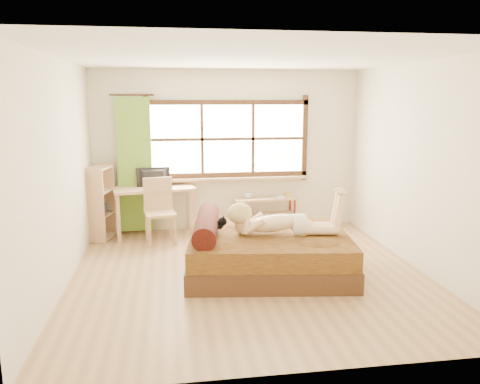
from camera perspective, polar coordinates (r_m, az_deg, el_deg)
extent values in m
plane|color=#9E754C|center=(6.13, 1.11, -9.94)|extent=(4.50, 4.50, 0.00)
plane|color=white|center=(5.73, 1.22, 16.09)|extent=(4.50, 4.50, 0.00)
plane|color=silver|center=(7.99, -1.52, 5.06)|extent=(4.50, 0.00, 4.50)
plane|color=silver|center=(3.62, 7.07, -2.77)|extent=(4.50, 0.00, 4.50)
plane|color=silver|center=(5.85, -21.15, 1.96)|extent=(0.00, 4.50, 4.50)
plane|color=silver|center=(6.54, 21.03, 2.89)|extent=(0.00, 4.50, 4.50)
cube|color=#FFEDBF|center=(7.96, -1.52, 6.49)|extent=(2.60, 0.01, 1.30)
cube|color=tan|center=(7.97, -1.43, 1.64)|extent=(2.80, 0.16, 0.04)
cube|color=#4C8624|center=(7.86, -12.71, 3.21)|extent=(0.55, 0.10, 2.20)
cube|color=#361D10|center=(6.19, 3.50, -8.47)|extent=(2.25, 1.89, 0.26)
cube|color=#3A1F0D|center=(6.11, 3.53, -6.20)|extent=(2.20, 1.85, 0.26)
cylinder|color=black|center=(6.03, -4.08, -3.97)|extent=(0.46, 1.42, 0.29)
cube|color=tan|center=(7.72, -10.45, 0.41)|extent=(1.37, 0.78, 0.04)
cube|color=tan|center=(7.53, -14.59, -3.15)|extent=(0.06, 0.06, 0.77)
cube|color=tan|center=(7.67, -5.74, -2.57)|extent=(0.06, 0.06, 0.77)
cube|color=tan|center=(7.99, -14.77, -2.33)|extent=(0.06, 0.06, 0.77)
cube|color=tan|center=(8.12, -6.42, -1.80)|extent=(0.06, 0.06, 0.77)
imported|color=black|center=(7.74, -10.49, 1.77)|extent=(0.55, 0.15, 0.31)
cube|color=tan|center=(7.35, -9.70, -2.62)|extent=(0.52, 0.52, 0.04)
cube|color=tan|center=(7.48, -9.99, -0.18)|extent=(0.45, 0.11, 0.52)
cube|color=tan|center=(7.20, -10.95, -4.98)|extent=(0.05, 0.05, 0.45)
cube|color=tan|center=(7.25, -7.91, -4.77)|extent=(0.05, 0.05, 0.45)
cube|color=tan|center=(7.58, -11.29, -4.18)|extent=(0.05, 0.05, 0.45)
cube|color=tan|center=(7.62, -8.40, -3.99)|extent=(0.05, 0.05, 0.45)
cube|color=tan|center=(8.04, 3.09, -0.84)|extent=(1.11, 0.38, 0.04)
cube|color=tan|center=(8.11, 3.07, -2.73)|extent=(1.11, 0.38, 0.03)
cylinder|color=maroon|center=(7.87, -0.20, -3.01)|extent=(0.03, 0.03, 0.55)
cylinder|color=maroon|center=(8.16, 6.67, -2.57)|extent=(0.03, 0.03, 0.55)
cylinder|color=maroon|center=(8.08, -0.56, -2.63)|extent=(0.03, 0.03, 0.55)
cylinder|color=maroon|center=(8.36, 6.14, -2.22)|extent=(0.03, 0.03, 0.55)
cube|color=gold|center=(8.16, 5.85, -0.32)|extent=(0.10, 0.10, 0.07)
imported|color=gray|center=(7.98, 0.98, -0.43)|extent=(0.14, 0.14, 0.10)
imported|color=gray|center=(8.08, 4.48, -0.62)|extent=(0.17, 0.22, 0.02)
cube|color=tan|center=(7.87, -16.38, -5.19)|extent=(0.40, 0.54, 0.03)
cube|color=tan|center=(7.77, -16.53, -2.57)|extent=(0.40, 0.54, 0.03)
cube|color=tan|center=(7.69, -16.69, 0.11)|extent=(0.40, 0.54, 0.03)
cube|color=tan|center=(7.63, -16.84, 2.83)|extent=(0.40, 0.54, 0.03)
cube|color=tan|center=(7.51, -17.27, -1.64)|extent=(0.29, 0.09, 1.19)
cube|color=tan|center=(7.95, -15.98, -0.86)|extent=(0.29, 0.09, 1.19)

